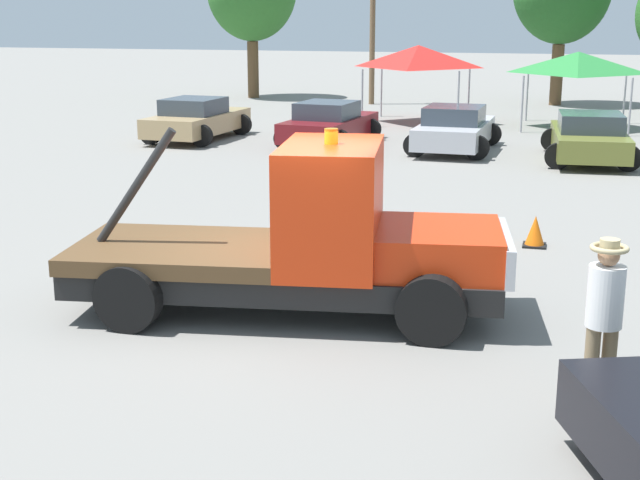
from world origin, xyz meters
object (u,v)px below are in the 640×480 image
at_px(parked_car_olive, 589,138).
at_px(person_near_truck, 605,307).
at_px(canopy_tent_green, 578,63).
at_px(parked_car_maroon, 329,124).
at_px(parked_car_tan, 197,119).
at_px(canopy_tent_red, 418,56).
at_px(parked_car_silver, 455,129).
at_px(tow_truck, 311,244).
at_px(traffic_cone, 535,232).

bearing_deg(parked_car_olive, person_near_truck, 175.86).
relative_size(parked_car_olive, canopy_tent_green, 1.31).
height_order(parked_car_maroon, canopy_tent_green, canopy_tent_green).
relative_size(parked_car_tan, canopy_tent_red, 1.29).
height_order(parked_car_silver, parked_car_olive, same).
bearing_deg(parked_car_tan, canopy_tent_red, -40.70).
distance_m(parked_car_tan, parked_car_maroon, 4.39).
bearing_deg(parked_car_olive, canopy_tent_red, 35.47).
distance_m(tow_truck, parked_car_olive, 14.81).
bearing_deg(parked_car_maroon, parked_car_olive, -92.07).
height_order(parked_car_maroon, parked_car_silver, same).
height_order(parked_car_olive, canopy_tent_red, canopy_tent_red).
distance_m(parked_car_olive, traffic_cone, 9.91).
height_order(person_near_truck, parked_car_silver, person_near_truck).
relative_size(parked_car_maroon, parked_car_silver, 1.02).
distance_m(tow_truck, person_near_truck, 4.16).
xyz_separation_m(tow_truck, parked_car_silver, (0.07, 15.10, -0.33)).
bearing_deg(tow_truck, parked_car_maroon, 95.65).
bearing_deg(parked_car_olive, tow_truck, 161.32).
bearing_deg(parked_car_maroon, traffic_cone, -142.89).
bearing_deg(parked_car_maroon, tow_truck, -160.18).
height_order(canopy_tent_red, traffic_cone, canopy_tent_red).
height_order(tow_truck, person_near_truck, tow_truck).
height_order(person_near_truck, parked_car_olive, person_near_truck).
relative_size(canopy_tent_green, traffic_cone, 6.45).
bearing_deg(canopy_tent_green, traffic_cone, -92.26).
bearing_deg(canopy_tent_red, parked_car_maroon, -105.22).
height_order(tow_truck, traffic_cone, tow_truck).
bearing_deg(traffic_cone, canopy_tent_green, 87.74).
distance_m(parked_car_silver, parked_car_olive, 3.86).
height_order(parked_car_tan, traffic_cone, parked_car_tan).
relative_size(tow_truck, parked_car_maroon, 1.36).
distance_m(canopy_tent_red, traffic_cone, 17.99).
bearing_deg(parked_car_tan, canopy_tent_green, -58.12).
bearing_deg(parked_car_olive, parked_car_silver, 74.28).
relative_size(person_near_truck, parked_car_maroon, 0.39).
distance_m(person_near_truck, traffic_cone, 6.47).
bearing_deg(traffic_cone, parked_car_silver, 104.40).
bearing_deg(canopy_tent_green, tow_truck, -99.13).
bearing_deg(parked_car_tan, parked_car_silver, -88.30).
height_order(parked_car_maroon, canopy_tent_red, canopy_tent_red).
bearing_deg(parked_car_maroon, canopy_tent_red, -9.37).
height_order(parked_car_tan, parked_car_olive, same).
distance_m(tow_truck, parked_car_silver, 15.11).
xyz_separation_m(tow_truck, traffic_cone, (2.80, 4.45, -0.72)).
xyz_separation_m(person_near_truck, parked_car_tan, (-11.91, 17.29, -0.39)).
bearing_deg(person_near_truck, tow_truck, -148.66).
distance_m(tow_truck, traffic_cone, 5.31).
bearing_deg(parked_car_tan, parked_car_maroon, -86.65).
bearing_deg(canopy_tent_red, parked_car_silver, -71.50).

